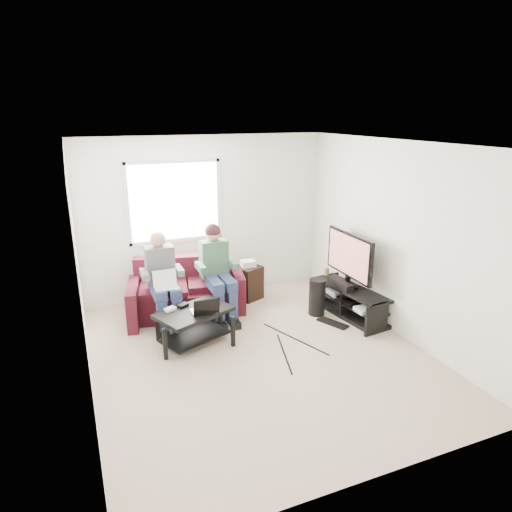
% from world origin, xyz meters
% --- Properties ---
extents(floor, '(4.50, 4.50, 0.00)m').
position_xyz_m(floor, '(0.00, 0.00, 0.00)').
color(floor, '#C1AA96').
rests_on(floor, ground).
extents(ceiling, '(4.50, 4.50, 0.00)m').
position_xyz_m(ceiling, '(0.00, 0.00, 2.60)').
color(ceiling, white).
rests_on(ceiling, wall_back).
extents(wall_back, '(4.50, 0.00, 4.50)m').
position_xyz_m(wall_back, '(0.00, 2.25, 1.30)').
color(wall_back, white).
rests_on(wall_back, floor).
extents(wall_front, '(4.50, 0.00, 4.50)m').
position_xyz_m(wall_front, '(0.00, -2.25, 1.30)').
color(wall_front, white).
rests_on(wall_front, floor).
extents(wall_left, '(0.00, 4.50, 4.50)m').
position_xyz_m(wall_left, '(-2.00, 0.00, 1.30)').
color(wall_left, white).
rests_on(wall_left, floor).
extents(wall_right, '(0.00, 4.50, 4.50)m').
position_xyz_m(wall_right, '(2.00, 0.00, 1.30)').
color(wall_right, white).
rests_on(wall_right, floor).
extents(window, '(1.48, 0.04, 1.28)m').
position_xyz_m(window, '(-0.50, 2.23, 1.60)').
color(window, white).
rests_on(window, wall_back).
extents(sofa, '(1.92, 1.11, 0.82)m').
position_xyz_m(sofa, '(-0.52, 1.60, 0.31)').
color(sofa, '#431020').
rests_on(sofa, floor).
extents(person_left, '(0.40, 0.71, 1.34)m').
position_xyz_m(person_left, '(-0.92, 1.31, 0.73)').
color(person_left, navy).
rests_on(person_left, sofa).
extents(person_right, '(0.40, 0.71, 1.38)m').
position_xyz_m(person_right, '(-0.12, 1.33, 0.79)').
color(person_right, navy).
rests_on(person_right, sofa).
extents(laptop_silver, '(0.33, 0.24, 0.24)m').
position_xyz_m(laptop_silver, '(-0.92, 1.08, 0.71)').
color(laptop_silver, silver).
rests_on(laptop_silver, person_left).
extents(coffee_table, '(1.09, 0.90, 0.47)m').
position_xyz_m(coffee_table, '(-0.68, 0.59, 0.35)').
color(coffee_table, black).
rests_on(coffee_table, floor).
extents(laptop_black, '(0.41, 0.37, 0.24)m').
position_xyz_m(laptop_black, '(-0.56, 0.51, 0.59)').
color(laptop_black, black).
rests_on(laptop_black, coffee_table).
extents(controller_a, '(0.16, 0.14, 0.04)m').
position_xyz_m(controller_a, '(-0.96, 0.71, 0.49)').
color(controller_a, silver).
rests_on(controller_a, coffee_table).
extents(controller_b, '(0.17, 0.14, 0.04)m').
position_xyz_m(controller_b, '(-0.78, 0.77, 0.49)').
color(controller_b, black).
rests_on(controller_b, coffee_table).
extents(controller_c, '(0.16, 0.13, 0.04)m').
position_xyz_m(controller_c, '(-0.38, 0.74, 0.49)').
color(controller_c, gray).
rests_on(controller_c, coffee_table).
extents(tv_stand, '(0.58, 1.38, 0.44)m').
position_xyz_m(tv_stand, '(1.71, 0.56, 0.20)').
color(tv_stand, black).
rests_on(tv_stand, floor).
extents(tv, '(0.12, 1.10, 0.81)m').
position_xyz_m(tv, '(1.70, 0.66, 0.90)').
color(tv, black).
rests_on(tv, tv_stand).
extents(soundbar, '(0.12, 0.50, 0.10)m').
position_xyz_m(soundbar, '(1.59, 0.66, 0.49)').
color(soundbar, black).
rests_on(soundbar, tv_stand).
extents(drink_cup, '(0.08, 0.08, 0.12)m').
position_xyz_m(drink_cup, '(1.66, 1.19, 0.50)').
color(drink_cup, olive).
rests_on(drink_cup, tv_stand).
extents(console_white, '(0.30, 0.22, 0.06)m').
position_xyz_m(console_white, '(1.71, 0.16, 0.27)').
color(console_white, silver).
rests_on(console_white, tv_stand).
extents(console_grey, '(0.34, 0.26, 0.08)m').
position_xyz_m(console_grey, '(1.71, 0.86, 0.28)').
color(console_grey, gray).
rests_on(console_grey, tv_stand).
extents(console_black, '(0.38, 0.30, 0.07)m').
position_xyz_m(console_black, '(1.71, 0.51, 0.27)').
color(console_black, black).
rests_on(console_black, tv_stand).
extents(subwoofer, '(0.25, 0.25, 0.56)m').
position_xyz_m(subwoofer, '(1.27, 0.79, 0.28)').
color(subwoofer, black).
rests_on(subwoofer, floor).
extents(keyboard_floor, '(0.34, 0.50, 0.03)m').
position_xyz_m(keyboard_floor, '(1.32, 0.40, 0.01)').
color(keyboard_floor, black).
rests_on(keyboard_floor, floor).
extents(end_table, '(0.37, 0.37, 0.65)m').
position_xyz_m(end_table, '(0.53, 1.76, 0.29)').
color(end_table, black).
rests_on(end_table, floor).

